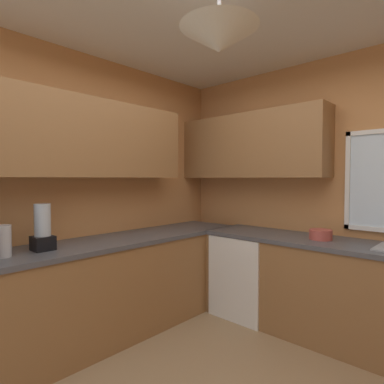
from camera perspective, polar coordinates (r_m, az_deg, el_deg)
room_shell at (r=2.38m, az=5.15°, el=9.96°), size 3.56×3.75×2.68m
counter_run_left at (r=3.05m, az=-17.68°, el=-16.78°), size 0.65×3.36×0.89m
counter_run_back at (r=3.21m, az=25.44°, el=-15.92°), size 2.65×0.65×0.89m
dishwasher at (r=3.58m, az=9.97°, el=-14.20°), size 0.60×0.60×0.84m
kettle at (r=2.63m, az=-30.75°, el=-7.56°), size 0.12×0.12×0.23m
bowl at (r=3.16m, az=22.02°, el=-7.05°), size 0.20×0.20×0.09m
blender_appliance at (r=2.74m, az=-25.05°, el=-6.05°), size 0.15×0.15×0.36m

